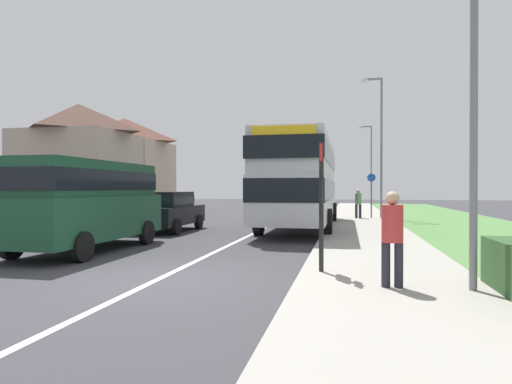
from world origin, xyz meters
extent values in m
plane|color=#38383D|center=(0.00, 0.00, 0.00)|extent=(120.00, 120.00, 0.00)
cube|color=silver|center=(0.00, 8.00, 0.00)|extent=(0.14, 60.00, 0.01)
cube|color=#9E998E|center=(4.20, 6.00, 0.06)|extent=(3.20, 68.00, 0.12)
cube|color=#BCBCC1|center=(1.56, 10.80, 1.32)|extent=(2.50, 10.56, 1.65)
cube|color=#BCBCC1|center=(1.56, 10.80, 2.92)|extent=(2.45, 10.35, 1.55)
cube|color=black|center=(1.56, 10.80, 1.65)|extent=(2.52, 10.61, 0.76)
cube|color=black|center=(1.56, 10.80, 3.00)|extent=(2.52, 10.61, 0.72)
cube|color=gold|center=(1.56, 5.57, 3.42)|extent=(2.00, 0.08, 0.44)
cylinder|color=black|center=(0.31, 14.07, 0.50)|extent=(0.30, 1.00, 1.00)
cylinder|color=black|center=(2.81, 14.07, 0.50)|extent=(0.30, 1.00, 1.00)
cylinder|color=black|center=(0.31, 7.90, 0.50)|extent=(0.30, 1.00, 1.00)
cylinder|color=black|center=(2.81, 7.90, 0.50)|extent=(0.30, 1.00, 1.00)
cube|color=#19472D|center=(-3.48, 3.01, 0.93)|extent=(1.95, 5.31, 1.15)
cube|color=#19472D|center=(-3.48, 3.01, 1.97)|extent=(1.72, 4.89, 0.94)
cube|color=black|center=(-3.48, 3.01, 1.93)|extent=(1.75, 4.93, 0.52)
cylinder|color=black|center=(-4.44, 4.65, 0.36)|extent=(0.20, 0.72, 0.72)
cylinder|color=black|center=(-2.53, 4.65, 0.36)|extent=(0.20, 0.72, 0.72)
cylinder|color=black|center=(-4.44, 1.36, 0.36)|extent=(0.20, 0.72, 0.72)
cylinder|color=black|center=(-2.53, 1.36, 0.36)|extent=(0.20, 0.72, 0.72)
cube|color=black|center=(-3.52, 8.55, 0.65)|extent=(1.74, 3.96, 0.70)
cube|color=black|center=(-3.52, 8.35, 1.29)|extent=(1.53, 2.18, 0.58)
cube|color=black|center=(-3.52, 8.35, 1.26)|extent=(1.56, 2.20, 0.32)
cylinder|color=black|center=(-4.37, 9.78, 0.30)|extent=(0.20, 0.60, 0.60)
cylinder|color=black|center=(-2.67, 9.78, 0.30)|extent=(0.20, 0.60, 0.60)
cylinder|color=black|center=(-4.37, 7.32, 0.30)|extent=(0.20, 0.60, 0.60)
cylinder|color=black|center=(-2.67, 7.32, 0.30)|extent=(0.20, 0.60, 0.60)
cylinder|color=#23232D|center=(4.10, -0.33, 0.42)|extent=(0.14, 0.14, 0.85)
cylinder|color=#23232D|center=(4.30, -0.33, 0.42)|extent=(0.14, 0.14, 0.85)
cylinder|color=#BF3333|center=(4.20, -0.33, 1.15)|extent=(0.34, 0.34, 0.60)
sphere|color=tan|center=(4.20, -0.33, 1.56)|extent=(0.22, 0.22, 0.22)
cylinder|color=#23232D|center=(3.96, 16.23, 0.42)|extent=(0.14, 0.14, 0.85)
cylinder|color=#23232D|center=(4.16, 16.23, 0.42)|extent=(0.14, 0.14, 0.85)
cylinder|color=#518C56|center=(4.06, 16.23, 1.15)|extent=(0.34, 0.34, 0.60)
sphere|color=tan|center=(4.06, 16.23, 1.56)|extent=(0.22, 0.22, 0.22)
cylinder|color=black|center=(3.00, 0.78, 1.30)|extent=(0.09, 0.09, 2.60)
cube|color=red|center=(3.00, 0.78, 2.40)|extent=(0.04, 0.44, 0.32)
cube|color=black|center=(3.00, 0.80, 1.55)|extent=(0.06, 0.52, 0.68)
cylinder|color=slate|center=(4.76, 16.54, 1.05)|extent=(0.08, 0.08, 2.10)
cylinder|color=blue|center=(4.76, 16.54, 2.30)|extent=(0.44, 0.03, 0.44)
cylinder|color=slate|center=(5.42, -0.27, 4.01)|extent=(0.12, 0.12, 8.03)
cylinder|color=slate|center=(5.28, 16.68, 3.84)|extent=(0.12, 0.12, 7.69)
cube|color=slate|center=(4.83, 16.68, 7.64)|extent=(0.90, 0.10, 0.10)
cube|color=silver|center=(4.38, 16.68, 7.57)|extent=(0.36, 0.20, 0.14)
cylinder|color=slate|center=(5.60, 32.98, 3.69)|extent=(0.12, 0.12, 7.39)
cube|color=slate|center=(5.15, 32.98, 7.34)|extent=(0.90, 0.10, 0.10)
cube|color=silver|center=(4.70, 32.98, 7.27)|extent=(0.36, 0.20, 0.14)
cube|color=tan|center=(-14.28, 18.43, 2.73)|extent=(6.56, 5.97, 5.45)
pyramid|color=#4C3328|center=(-14.28, 18.43, 6.44)|extent=(6.56, 5.97, 1.97)
cube|color=#C1A88E|center=(-14.28, 24.52, 2.73)|extent=(6.56, 5.97, 5.45)
pyramid|color=brown|center=(-14.28, 24.52, 6.44)|extent=(6.56, 5.97, 1.97)
camera|label=1|loc=(3.49, -7.58, 1.72)|focal=30.34mm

